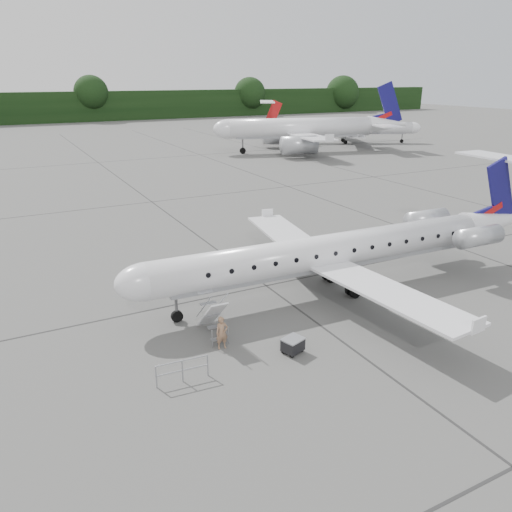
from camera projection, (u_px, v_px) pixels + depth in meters
ground at (383, 305)px, 27.77m from camera, size 320.00×320.00×0.00m
treeline at (60, 107)px, 134.76m from camera, size 260.00×4.00×8.00m
main_regional_jet at (329, 235)px, 28.41m from camera, size 27.97×20.68×6.97m
airstair at (212, 316)px, 24.17m from camera, size 0.94×2.35×2.19m
passenger at (222, 333)px, 23.15m from camera, size 0.61×0.43×1.60m
safety_railing at (182, 371)px, 20.68m from camera, size 2.20×0.24×1.00m
baggage_cart at (293, 345)px, 22.90m from camera, size 1.10×0.99×0.79m
bg_narrowbody at (300, 118)px, 81.67m from camera, size 35.58×29.60×11.04m
bg_regional_right at (351, 122)px, 93.49m from camera, size 35.94×32.45×7.73m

